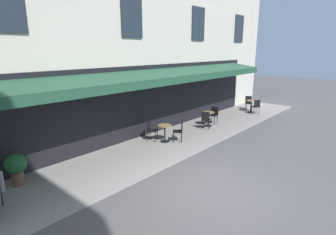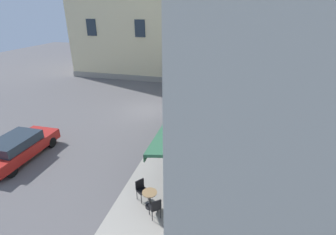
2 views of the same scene
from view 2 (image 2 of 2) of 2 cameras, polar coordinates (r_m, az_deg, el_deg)
The scene contains 25 objects.
ground_plane at distance 19.92m, azimuth -4.17°, elevation 1.67°, with size 70.00×70.00×0.00m, color #565456.
sidewalk_cafe_terrace at distance 16.27m, azimuth 3.67°, elevation -3.61°, with size 20.50×3.20×0.01m, color gray.
cafe_building_facade at distance 13.93m, azimuth 31.20°, elevation 20.72°, with size 20.00×10.70×15.00m.
corner_building_facade at distance 31.91m, azimuth -3.15°, elevation 23.76°, with size 10.12×17.00×15.00m.
back_alley_steps at distance 25.17m, azimuth 10.70°, elevation 6.65°, with size 2.40×1.75×0.60m.
cafe_table_near_entrance at distance 16.99m, azimuth 5.17°, elevation -0.60°, with size 0.60×0.60×0.75m.
cafe_chair_black_by_window at distance 16.67m, azimuth 3.31°, elevation -0.81°, with size 0.56×0.56×0.91m.
cafe_chair_black_facing_street at distance 17.15m, azimuth 7.19°, elevation -0.23°, with size 0.54×0.54×0.91m.
cafe_table_mid_terrace at distance 23.46m, azimuth 6.37°, elevation 6.30°, with size 0.60×0.60×0.75m.
cafe_chair_black_near_door at distance 23.99m, azimuth 5.75°, elevation 6.86°, with size 0.55×0.55×0.91m.
cafe_chair_black_back_row at distance 23.08m, azimuth 7.60°, elevation 6.09°, with size 0.55×0.55×0.91m.
cafe_table_streetside at distance 10.56m, azimuth -4.16°, elevation -17.63°, with size 0.60×0.60×0.75m.
cafe_chair_black_corner_right at distance 10.94m, azimuth -6.12°, elevation -15.64°, with size 0.56×0.56×0.91m.
cafe_chair_black_kerbside at distance 10.08m, azimuth -2.87°, elevation -19.59°, with size 0.56×0.56×0.91m.
cafe_table_far_end at distance 14.07m, azimuth 2.67°, elevation -5.99°, with size 0.60×0.60×0.75m.
cafe_chair_black_corner_left at distance 14.59m, azimuth 2.27°, elevation -4.57°, with size 0.52×0.52×0.91m.
cafe_chair_black_under_awning at distance 13.50m, azimuth 2.36°, elevation -7.09°, with size 0.43×0.43×0.91m.
seated_patron_in_grey at distance 23.15m, azimuth 7.20°, elevation 6.58°, with size 0.63×0.66×1.33m.
seated_companion_in_olive at distance 23.76m, azimuth 5.98°, elevation 7.07°, with size 0.65×0.63×1.31m.
no_parking_sign at distance 25.15m, azimuth 1.77°, elevation 10.69°, with size 0.20×0.56×2.60m.
potted_plant_entrance_right at distance 25.81m, azimuth 10.75°, elevation 7.58°, with size 0.47×0.47×0.84m.
potted_plant_entrance_left at distance 24.36m, azimuth 9.66°, elevation 6.59°, with size 0.47×0.47×0.79m.
potted_plant_by_steps at distance 22.15m, azimuth 9.44°, elevation 5.34°, with size 0.61×0.61×0.98m.
potted_plant_under_sign at distance 25.58m, azimuth 7.59°, elevation 7.88°, with size 0.35×0.35×1.16m.
parked_car_red at distance 15.48m, azimuth -30.88°, elevation -5.79°, with size 4.30×1.80×1.33m.
Camera 2 is at (-17.48, -5.98, 7.46)m, focal length 26.85 mm.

